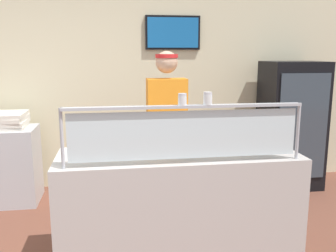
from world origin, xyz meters
name	(u,v)px	position (x,y,z in m)	size (l,w,h in m)	color
ground_plane	(166,226)	(0.96, 1.00, 0.00)	(12.00, 12.00, 0.00)	brown
shop_rear_unit	(151,82)	(0.96, 2.41, 1.36)	(6.32, 0.13, 2.70)	beige
serving_counter	(178,209)	(0.96, 0.34, 0.47)	(1.92, 0.67, 0.95)	#BCB7B2
sneeze_guard	(186,127)	(0.96, 0.06, 1.22)	(1.75, 0.06, 0.43)	#B2B5BC
pizza_tray	(181,149)	(1.00, 0.41, 0.97)	(0.42, 0.42, 0.04)	#9EA0A8
pizza_server	(184,147)	(1.02, 0.39, 0.99)	(0.07, 0.28, 0.01)	#ADAFB7
parmesan_shaker	(182,100)	(0.94, 0.06, 1.42)	(0.06, 0.06, 0.08)	white
pepper_flake_shaker	(208,99)	(1.12, 0.06, 1.42)	(0.07, 0.07, 0.09)	white
worker_figure	(167,129)	(0.97, 1.03, 1.01)	(0.41, 0.50, 1.76)	#23232D
drink_fridge	(291,125)	(2.74, 1.96, 0.82)	(0.73, 0.62, 1.63)	black
prep_shelf	(7,166)	(-0.79, 1.92, 0.44)	(0.70, 0.55, 0.89)	#B7BABF
pizza_box_stack	(4,121)	(-0.78, 1.92, 0.98)	(0.50, 0.50, 0.18)	silver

